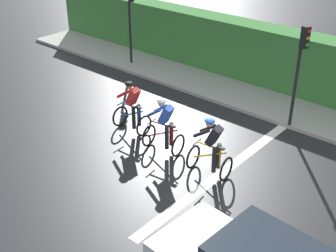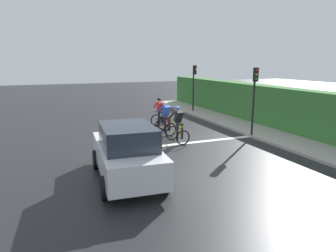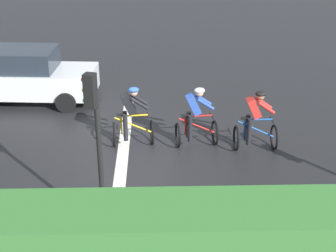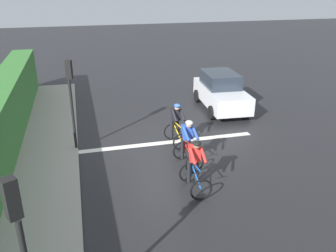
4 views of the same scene
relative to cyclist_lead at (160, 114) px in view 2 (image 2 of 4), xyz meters
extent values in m
plane|color=black|center=(-0.04, -3.33, -0.80)|extent=(80.00, 80.00, 0.00)
cube|color=#9E998E|center=(4.73, -1.33, -0.74)|extent=(2.80, 22.63, 0.12)
cube|color=gray|center=(5.63, -1.33, -0.55)|extent=(0.44, 22.63, 0.49)
cube|color=#387533|center=(5.93, -1.33, 0.34)|extent=(1.10, 22.63, 2.27)
cube|color=silver|center=(-0.04, -3.47, -0.79)|extent=(7.00, 0.30, 0.01)
torus|color=black|center=(-0.02, 0.55, -0.46)|extent=(0.68, 0.08, 0.68)
torus|color=black|center=(0.01, -0.47, -0.46)|extent=(0.68, 0.08, 0.68)
cylinder|color=#1E59B2|center=(0.00, 0.04, -0.21)|extent=(0.07, 0.99, 0.51)
cylinder|color=#1E59B2|center=(0.01, -0.27, -0.18)|extent=(0.04, 0.04, 0.55)
cylinder|color=#1E59B2|center=(0.00, 0.09, 0.07)|extent=(0.06, 0.71, 0.04)
cube|color=black|center=(0.01, -0.27, 0.11)|extent=(0.11, 0.22, 0.04)
cylinder|color=black|center=(-0.01, 0.45, 0.04)|extent=(0.42, 0.04, 0.03)
cube|color=red|center=(0.00, -0.06, 0.41)|extent=(0.31, 0.42, 0.57)
sphere|color=#9E7051|center=(0.00, 0.09, 0.72)|extent=(0.20, 0.20, 0.20)
ellipsoid|color=black|center=(0.00, 0.09, 0.79)|extent=(0.25, 0.29, 0.14)
cylinder|color=black|center=(-0.12, -0.17, -0.23)|extent=(0.12, 0.12, 0.74)
cylinder|color=black|center=(0.12, -0.16, -0.23)|extent=(0.12, 0.12, 0.74)
cylinder|color=red|center=(-0.17, 0.22, 0.47)|extent=(0.10, 0.48, 0.37)
cylinder|color=red|center=(0.15, 0.23, 0.47)|extent=(0.10, 0.48, 0.37)
torus|color=black|center=(-0.33, -1.00, -0.46)|extent=(0.68, 0.14, 0.68)
torus|color=black|center=(-0.20, -2.01, -0.46)|extent=(0.68, 0.14, 0.68)
cylinder|color=red|center=(-0.26, -1.50, -0.21)|extent=(0.17, 0.99, 0.51)
cylinder|color=red|center=(-0.23, -1.81, -0.18)|extent=(0.04, 0.04, 0.55)
cylinder|color=red|center=(-0.27, -1.45, 0.07)|extent=(0.13, 0.71, 0.04)
cube|color=black|center=(-0.23, -1.81, 0.11)|extent=(0.13, 0.23, 0.04)
cylinder|color=black|center=(-0.32, -1.10, 0.04)|extent=(0.42, 0.08, 0.03)
cube|color=#2D51B7|center=(-0.25, -1.60, 0.41)|extent=(0.35, 0.44, 0.57)
sphere|color=tan|center=(-0.27, -1.45, 0.72)|extent=(0.20, 0.20, 0.20)
ellipsoid|color=silver|center=(-0.27, -1.45, 0.79)|extent=(0.27, 0.31, 0.14)
cylinder|color=black|center=(-0.36, -1.72, -0.23)|extent=(0.12, 0.12, 0.74)
cylinder|color=black|center=(-0.12, -1.69, -0.23)|extent=(0.12, 0.12, 0.74)
cylinder|color=#2D51B7|center=(-0.45, -1.34, 0.47)|extent=(0.15, 0.49, 0.37)
cylinder|color=#2D51B7|center=(-0.13, -1.30, 0.47)|extent=(0.15, 0.49, 0.37)
torus|color=black|center=(-0.40, -2.70, -0.46)|extent=(0.68, 0.12, 0.68)
torus|color=black|center=(-0.30, -3.72, -0.46)|extent=(0.68, 0.12, 0.68)
cylinder|color=gold|center=(-0.35, -3.21, -0.21)|extent=(0.14, 0.99, 0.51)
cylinder|color=gold|center=(-0.32, -3.51, -0.18)|extent=(0.04, 0.04, 0.55)
cylinder|color=gold|center=(-0.35, -3.16, 0.07)|extent=(0.11, 0.71, 0.04)
cube|color=black|center=(-0.32, -3.51, 0.11)|extent=(0.12, 0.23, 0.04)
cylinder|color=black|center=(-0.39, -2.80, 0.04)|extent=(0.42, 0.07, 0.03)
cube|color=black|center=(-0.34, -3.31, 0.41)|extent=(0.34, 0.44, 0.57)
sphere|color=tan|center=(-0.35, -3.16, 0.72)|extent=(0.20, 0.20, 0.20)
ellipsoid|color=#264CB2|center=(-0.35, -3.16, 0.79)|extent=(0.27, 0.30, 0.14)
cylinder|color=black|center=(-0.45, -3.42, -0.23)|extent=(0.12, 0.12, 0.74)
cylinder|color=black|center=(-0.21, -3.40, -0.23)|extent=(0.12, 0.12, 0.74)
cylinder|color=black|center=(-0.52, -3.04, 0.47)|extent=(0.13, 0.48, 0.37)
cylinder|color=black|center=(-0.20, -3.01, 0.47)|extent=(0.13, 0.48, 0.37)
cube|color=silver|center=(-3.55, -6.59, -0.10)|extent=(1.97, 4.21, 0.80)
cube|color=#262D38|center=(-3.56, -6.84, 0.63)|extent=(1.64, 2.23, 0.66)
cylinder|color=black|center=(-4.29, -5.27, -0.48)|extent=(0.26, 0.65, 0.64)
cylinder|color=black|center=(-2.63, -5.38, -0.48)|extent=(0.26, 0.65, 0.64)
cylinder|color=black|center=(-4.46, -7.81, -0.48)|extent=(0.26, 0.65, 0.64)
cylinder|color=black|center=(-2.80, -7.92, -0.48)|extent=(0.26, 0.65, 0.64)
cube|color=#EAEACC|center=(-3.92, -4.55, 0.00)|extent=(0.28, 0.10, 0.16)
cube|color=#EAEACC|center=(-2.90, -4.62, 0.00)|extent=(0.28, 0.10, 0.16)
cylinder|color=black|center=(3.38, -3.66, 0.55)|extent=(0.10, 0.10, 2.70)
cube|color=black|center=(3.35, -3.76, 2.22)|extent=(0.25, 0.25, 0.64)
sphere|color=red|center=(3.32, -3.86, 2.42)|extent=(0.11, 0.11, 0.11)
sphere|color=orange|center=(3.32, -3.86, 2.22)|extent=(0.11, 0.11, 0.11)
sphere|color=green|center=(3.32, -3.86, 2.02)|extent=(0.11, 0.11, 0.11)
cylinder|color=black|center=(4.09, 4.12, 0.55)|extent=(0.10, 0.10, 2.70)
cube|color=black|center=(4.13, 4.03, 2.22)|extent=(0.27, 0.27, 0.64)
sphere|color=red|center=(4.19, 3.94, 2.42)|extent=(0.11, 0.11, 0.11)
sphere|color=orange|center=(4.19, 3.94, 2.22)|extent=(0.11, 0.11, 0.11)
sphere|color=green|center=(4.19, 3.94, 2.02)|extent=(0.11, 0.11, 0.11)
camera|label=1|loc=(-8.64, -8.87, 6.14)|focal=47.79mm
camera|label=2|loc=(-5.75, -15.52, 2.83)|focal=32.70mm
camera|label=3|loc=(11.64, -2.59, 5.44)|focal=52.85mm
camera|label=4|loc=(3.06, 8.66, 5.06)|focal=37.92mm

